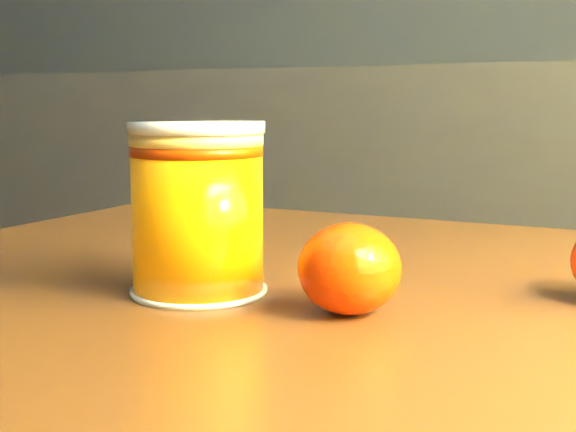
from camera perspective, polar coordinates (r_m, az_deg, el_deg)
The scene contains 3 objects.
kitchen_counter at distance 2.22m, azimuth 0.67°, elevation -1.48°, with size 3.15×0.60×0.90m, color #444448.
juice_glass at distance 0.52m, azimuth -6.44°, elevation 0.46°, with size 0.09×0.09×0.11m.
orange_front at distance 0.48m, azimuth 4.40°, elevation -3.76°, with size 0.06×0.06×0.05m, color #FF3C05.
Camera 1 is at (1.18, -0.39, 0.83)m, focal length 50.00 mm.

